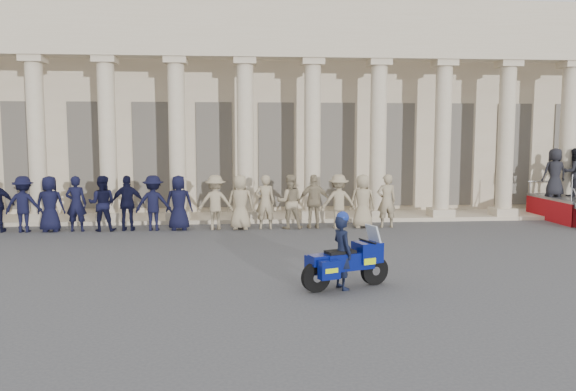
% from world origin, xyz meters
% --- Properties ---
extents(ground, '(90.00, 90.00, 0.00)m').
position_xyz_m(ground, '(0.00, 0.00, 0.00)').
color(ground, '#414144').
rests_on(ground, ground).
extents(building, '(40.00, 12.50, 9.00)m').
position_xyz_m(building, '(-0.00, 14.74, 4.52)').
color(building, '#BFAD8F').
rests_on(building, ground).
extents(officer_rank, '(19.92, 0.74, 1.96)m').
position_xyz_m(officer_rank, '(-5.92, 6.26, 0.98)').
color(officer_rank, black).
rests_on(officer_rank, ground).
extents(motorcycle, '(2.04, 1.19, 1.36)m').
position_xyz_m(motorcycle, '(0.84, -1.89, 0.59)').
color(motorcycle, black).
rests_on(motorcycle, ground).
extents(rider, '(0.57, 0.69, 1.71)m').
position_xyz_m(rider, '(0.73, -1.93, 0.85)').
color(rider, black).
rests_on(rider, ground).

